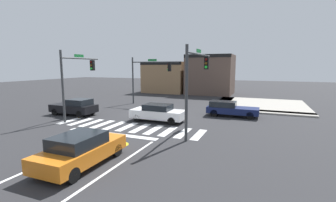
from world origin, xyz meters
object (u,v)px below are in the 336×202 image
object	(u,v)px
car_white	(158,113)
car_navy	(230,109)
traffic_signal_southeast	(197,73)
traffic_signal_northwest	(149,72)
car_black	(75,107)
car_orange	(81,149)
traffic_signal_southwest	(77,74)

from	to	relation	value
car_white	car_navy	distance (m)	6.76
car_navy	traffic_signal_southeast	bearing A→B (deg)	-103.65
traffic_signal_northwest	car_black	distance (m)	9.37
traffic_signal_southeast	car_navy	distance (m)	7.14
car_white	car_orange	world-z (taller)	car_orange
traffic_signal_southwest	car_black	bearing A→B (deg)	53.92
car_orange	car_black	bearing A→B (deg)	44.51
car_white	car_black	distance (m)	8.21
traffic_signal_southeast	traffic_signal_southwest	distance (m)	10.57
traffic_signal_northwest	car_orange	world-z (taller)	traffic_signal_northwest
car_orange	traffic_signal_northwest	bearing A→B (deg)	16.29
car_white	car_black	size ratio (longest dim) A/B	1.04
car_white	car_orange	xyz separation A→B (m)	(0.39, -9.29, 0.03)
traffic_signal_northwest	car_white	size ratio (longest dim) A/B	1.33
traffic_signal_southwest	car_black	size ratio (longest dim) A/B	1.35
traffic_signal_southwest	car_orange	xyz separation A→B (m)	(7.21, -7.73, -3.12)
traffic_signal_northwest	car_black	bearing A→B (deg)	-114.46
traffic_signal_southeast	traffic_signal_northwest	bearing A→B (deg)	41.45
traffic_signal_southwest	traffic_signal_northwest	world-z (taller)	traffic_signal_southwest
car_white	car_navy	size ratio (longest dim) A/B	0.99
traffic_signal_northwest	traffic_signal_southwest	bearing A→B (deg)	-104.27
car_black	car_orange	size ratio (longest dim) A/B	0.97
traffic_signal_southeast	car_navy	world-z (taller)	traffic_signal_southeast
traffic_signal_southwest	car_orange	bearing A→B (deg)	-136.98
car_navy	car_black	size ratio (longest dim) A/B	1.06
traffic_signal_southwest	traffic_signal_northwest	xyz separation A→B (m)	(2.30, 9.06, -0.07)
car_black	car_orange	world-z (taller)	car_black
car_navy	car_orange	bearing A→B (deg)	-109.61
traffic_signal_southwest	car_white	size ratio (longest dim) A/B	1.30
traffic_signal_northwest	car_black	world-z (taller)	traffic_signal_northwest
traffic_signal_northwest	car_black	size ratio (longest dim) A/B	1.39
traffic_signal_southwest	car_white	distance (m)	7.68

